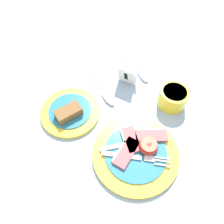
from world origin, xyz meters
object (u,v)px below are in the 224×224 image
(teaspoon_by_saucer, at_px, (104,92))
(teaspoon_near_cup, at_px, (146,81))
(bread_plate, at_px, (70,112))
(sugar_cup, at_px, (173,97))
(breakfast_plate, at_px, (137,151))
(number_card, at_px, (128,74))

(teaspoon_by_saucer, bearing_deg, teaspoon_near_cup, 79.11)
(bread_plate, bearing_deg, teaspoon_by_saucer, 66.95)
(teaspoon_by_saucer, relative_size, teaspoon_near_cup, 1.09)
(sugar_cup, bearing_deg, breakfast_plate, -96.69)
(teaspoon_near_cup, bearing_deg, sugar_cup, -163.38)
(number_card, distance_m, teaspoon_near_cup, 0.07)
(sugar_cup, relative_size, number_card, 1.19)
(sugar_cup, height_order, number_card, number_card)
(sugar_cup, xyz_separation_m, teaspoon_near_cup, (-0.11, 0.05, -0.03))
(breakfast_plate, relative_size, teaspoon_near_cup, 1.48)
(number_card, bearing_deg, teaspoon_near_cup, 28.25)
(bread_plate, height_order, sugar_cup, sugar_cup)
(teaspoon_near_cup, bearing_deg, number_card, 68.91)
(teaspoon_near_cup, bearing_deg, bread_plate, 96.62)
(bread_plate, relative_size, number_card, 2.46)
(breakfast_plate, xyz_separation_m, number_card, (-0.14, 0.22, 0.03))
(breakfast_plate, distance_m, bread_plate, 0.23)
(sugar_cup, distance_m, teaspoon_by_saucer, 0.22)
(number_card, height_order, teaspoon_by_saucer, number_card)
(number_card, relative_size, teaspoon_by_saucer, 0.42)
(teaspoon_by_saucer, height_order, teaspoon_near_cup, same)
(sugar_cup, xyz_separation_m, number_card, (-0.16, 0.01, 0.01))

